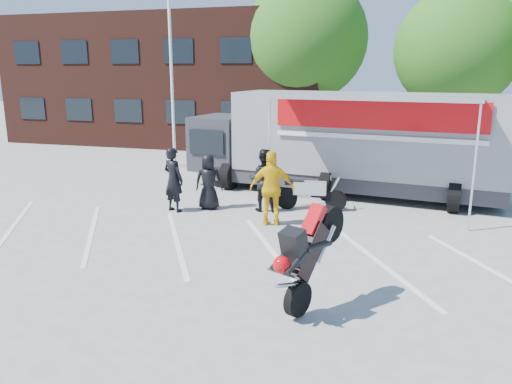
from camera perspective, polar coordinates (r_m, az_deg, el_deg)
The scene contains 13 objects.
ground at distance 10.77m, azimuth -0.56°, elevation -8.44°, with size 100.00×100.00×0.00m, color #A2A29D.
parking_bay_lines at distance 11.66m, azimuth 0.88°, elevation -6.63°, with size 18.00×5.00×0.01m, color white.
office_building at distance 30.42m, azimuth -8.99°, elevation 12.50°, with size 18.00×8.00×7.00m, color #411D15.
flagpole at distance 21.60m, azimuth -9.11°, elevation 16.19°, with size 1.61×0.12×8.00m.
tree_left at distance 26.05m, azimuth 5.70°, elevation 16.97°, with size 6.12×6.12×8.64m.
tree_mid at distance 24.64m, azimuth 21.96°, elevation 14.82°, with size 5.44×5.44×7.68m.
transporter_truck at distance 17.20m, azimuth 10.55°, elevation -0.18°, with size 10.55×5.09×3.36m, color gray, non-canonical shape.
parked_motorcycle at distance 15.04m, azimuth 6.29°, elevation -2.03°, with size 0.71×2.13×1.12m, color silver, non-canonical shape.
stunt_bike_rider at distance 9.18m, azimuth 7.36°, elevation -12.65°, with size 0.81×1.72×2.02m, color black, non-canonical shape.
spectator_leather_a at distance 14.93m, azimuth -5.43°, elevation 1.19°, with size 0.82×0.53×1.67m, color black.
spectator_leather_b at distance 14.79m, azimuth -9.42°, elevation 1.40°, with size 0.69×0.46×1.90m, color black.
spectator_leather_c at distance 14.66m, azimuth 0.86°, elevation 1.37°, with size 0.90×0.70×1.85m, color black.
spectator_hivis at distance 13.27m, azimuth 1.84°, elevation 0.41°, with size 1.18×0.49×2.01m, color yellow.
Camera 1 is at (2.90, -9.54, 4.06)m, focal length 35.00 mm.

